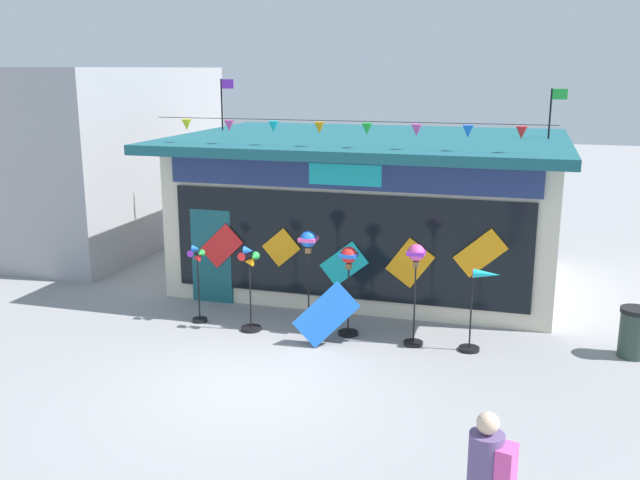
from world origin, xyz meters
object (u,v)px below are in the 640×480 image
Objects in this scene: wind_spinner_left at (250,283)px; wind_spinner_right at (416,270)px; kite_shop_building at (373,207)px; wind_spinner_center_right at (349,271)px; display_kite_on_ground at (326,315)px; wind_spinner_far_right at (479,304)px; trash_bin at (634,332)px; wind_spinner_far_left at (198,277)px; wind_spinner_center_left at (308,255)px.

wind_spinner_right is at bearing 2.95° from wind_spinner_left.
wind_spinner_left is at bearing -109.93° from kite_shop_building.
kite_shop_building is 4.52× the size of wind_spinner_right.
wind_spinner_center_right is 0.95m from display_kite_on_ground.
kite_shop_building reaches higher than wind_spinner_far_right.
trash_bin is at bearing 7.91° from wind_spinner_right.
wind_spinner_far_left is 2.28m from wind_spinner_center_left.
kite_shop_building reaches higher than wind_spinner_center_left.
wind_spinner_right is at bearing -0.05° from wind_spinner_far_left.
display_kite_on_ground is at bearing -110.64° from wind_spinner_center_right.
wind_spinner_center_right is (0.77, -0.01, -0.24)m from wind_spinner_center_left.
wind_spinner_left is 0.98× the size of wind_spinner_center_right.
wind_spinner_far_left is 1.41× the size of display_kite_on_ground.
wind_spinner_left is at bearing -174.33° from trash_bin.
wind_spinner_center_left is at bearing -176.54° from trash_bin.
wind_spinner_center_left reaches higher than wind_spinner_right.
display_kite_on_ground is (0.11, -4.40, -1.13)m from kite_shop_building.
wind_spinner_far_right is (5.34, 0.01, -0.04)m from wind_spinner_far_left.
wind_spinner_center_right reaches higher than wind_spinner_far_right.
trash_bin is at bearing 10.88° from display_kite_on_ground.
wind_spinner_center_left reaches higher than trash_bin.
wind_spinner_right reaches higher than wind_spinner_far_left.
display_kite_on_ground is (0.53, -0.65, -0.89)m from wind_spinner_center_left.
wind_spinner_center_right reaches higher than wind_spinner_left.
wind_spinner_right is (3.08, 0.16, 0.44)m from wind_spinner_left.
kite_shop_building is 3.77m from wind_spinner_center_left.
wind_spinner_left is 4.20m from wind_spinner_far_right.
wind_spinner_right is 1.77m from display_kite_on_ground.
wind_spinner_far_left is (-2.62, -3.91, -0.81)m from kite_shop_building.
display_kite_on_ground is (-1.50, -0.49, -0.81)m from wind_spinner_right.
wind_spinner_far_left is 0.83× the size of wind_spinner_right.
wind_spinner_left is 1.88× the size of trash_bin.
wind_spinner_right is at bearing -67.63° from kite_shop_building.
wind_spinner_far_left is 3.00m from wind_spinner_center_right.
wind_spinner_right is at bearing -7.35° from wind_spinner_center_right.
wind_spinner_center_right reaches higher than display_kite_on_ground.
wind_spinner_far_right is (4.20, 0.17, -0.09)m from wind_spinner_left.
trash_bin is (5.74, 0.35, -1.03)m from wind_spinner_center_left.
display_kite_on_ground is at bearing -162.03° from wind_spinner_right.
kite_shop_building is at bearing 147.47° from trash_bin.
wind_spinner_left is at bearing -177.71° from wind_spinner_far_right.
wind_spinner_center_left is at bearing -96.41° from kite_shop_building.
wind_spinner_center_left is 1.22m from display_kite_on_ground.
wind_spinner_far_right is at bearing 0.48° from wind_spinner_right.
wind_spinner_center_left reaches higher than wind_spinner_far_right.
wind_spinner_center_right is 5.04m from trash_bin.
wind_spinner_far_left is at bearing -123.89° from kite_shop_building.
display_kite_on_ground is at bearing -11.68° from wind_spinner_left.
wind_spinner_far_right is at bearing -55.10° from kite_shop_building.
wind_spinner_center_right is 0.91× the size of wind_spinner_right.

